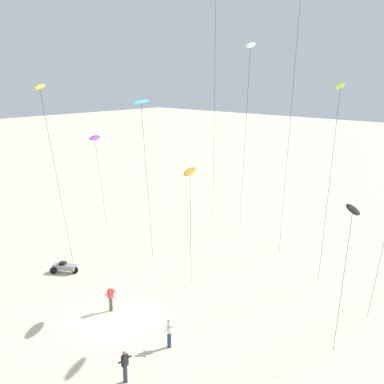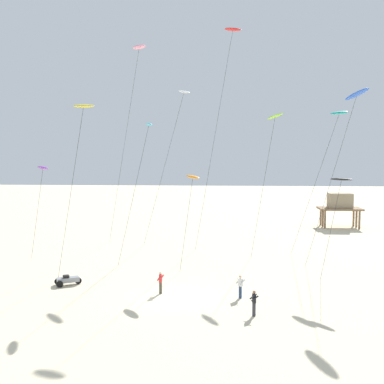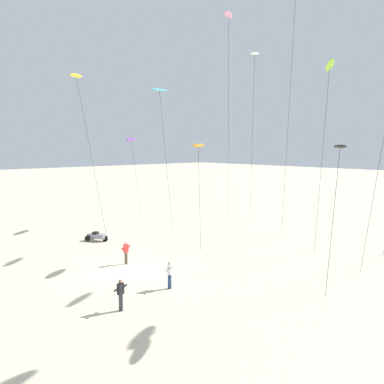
{
  "view_description": "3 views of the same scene",
  "coord_description": "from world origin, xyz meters",
  "px_view_note": "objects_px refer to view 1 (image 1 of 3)",
  "views": [
    {
      "loc": [
        23.56,
        -18.83,
        14.95
      ],
      "look_at": [
        -0.68,
        7.8,
        6.58
      ],
      "focal_mm": 49.72,
      "sensor_mm": 36.0,
      "label": 1
    },
    {
      "loc": [
        3.69,
        -34.15,
        10.29
      ],
      "look_at": [
        0.88,
        5.28,
        7.29
      ],
      "focal_mm": 44.86,
      "sensor_mm": 36.0,
      "label": 2
    },
    {
      "loc": [
        22.17,
        -13.93,
        8.41
      ],
      "look_at": [
        -0.15,
        6.19,
        4.89
      ],
      "focal_mm": 36.22,
      "sensor_mm": 36.0,
      "label": 3
    }
  ],
  "objects_px": {
    "kite_flyer_middle": "(125,366)",
    "beach_buggy": "(64,267)",
    "kite_black": "(353,212)",
    "kite_white": "(250,49)",
    "kite_yellow": "(40,89)",
    "kite_cyan": "(141,106)",
    "kite_purple": "(95,138)",
    "kite_flyer_furthest": "(111,298)",
    "kite_flyer_nearest": "(169,332)",
    "kite_orange": "(190,172)",
    "kite_lime": "(340,92)"
  },
  "relations": [
    {
      "from": "kite_white",
      "to": "kite_flyer_furthest",
      "type": "height_order",
      "value": "kite_white"
    },
    {
      "from": "kite_cyan",
      "to": "kite_purple",
      "type": "bearing_deg",
      "value": 158.62
    },
    {
      "from": "kite_flyer_middle",
      "to": "beach_buggy",
      "type": "height_order",
      "value": "kite_flyer_middle"
    },
    {
      "from": "kite_flyer_nearest",
      "to": "kite_white",
      "type": "bearing_deg",
      "value": 110.76
    },
    {
      "from": "kite_purple",
      "to": "kite_flyer_middle",
      "type": "relative_size",
      "value": 5.63
    },
    {
      "from": "kite_purple",
      "to": "kite_flyer_nearest",
      "type": "xyz_separation_m",
      "value": [
        18.04,
        -9.24,
        -8.22
      ]
    },
    {
      "from": "kite_black",
      "to": "kite_flyer_middle",
      "type": "height_order",
      "value": "kite_black"
    },
    {
      "from": "kite_orange",
      "to": "kite_flyer_nearest",
      "type": "bearing_deg",
      "value": -56.84
    },
    {
      "from": "kite_orange",
      "to": "kite_flyer_furthest",
      "type": "distance_m",
      "value": 9.39
    },
    {
      "from": "kite_flyer_furthest",
      "to": "beach_buggy",
      "type": "xyz_separation_m",
      "value": [
        -7.72,
        1.81,
        -0.46
      ]
    },
    {
      "from": "kite_lime",
      "to": "kite_yellow",
      "type": "distance_m",
      "value": 18.66
    },
    {
      "from": "kite_white",
      "to": "kite_flyer_furthest",
      "type": "distance_m",
      "value": 20.54
    },
    {
      "from": "kite_white",
      "to": "kite_yellow",
      "type": "relative_size",
      "value": 1.21
    },
    {
      "from": "kite_cyan",
      "to": "kite_yellow",
      "type": "height_order",
      "value": "kite_yellow"
    },
    {
      "from": "kite_white",
      "to": "kite_flyer_middle",
      "type": "bearing_deg",
      "value": -71.17
    },
    {
      "from": "kite_lime",
      "to": "kite_flyer_middle",
      "type": "height_order",
      "value": "kite_lime"
    },
    {
      "from": "kite_black",
      "to": "beach_buggy",
      "type": "xyz_separation_m",
      "value": [
        -21.63,
        -1.9,
        -7.89
      ]
    },
    {
      "from": "kite_orange",
      "to": "kite_white",
      "type": "distance_m",
      "value": 11.57
    },
    {
      "from": "kite_orange",
      "to": "kite_flyer_nearest",
      "type": "relative_size",
      "value": 5.22
    },
    {
      "from": "kite_yellow",
      "to": "kite_flyer_furthest",
      "type": "xyz_separation_m",
      "value": [
        5.45,
        0.7,
        -12.8
      ]
    },
    {
      "from": "kite_flyer_nearest",
      "to": "kite_flyer_furthest",
      "type": "relative_size",
      "value": 1.0
    },
    {
      "from": "kite_yellow",
      "to": "kite_black",
      "type": "xyz_separation_m",
      "value": [
        19.37,
        4.41,
        -5.37
      ]
    },
    {
      "from": "kite_purple",
      "to": "kite_flyer_middle",
      "type": "bearing_deg",
      "value": -34.79
    },
    {
      "from": "kite_lime",
      "to": "kite_black",
      "type": "xyz_separation_m",
      "value": [
        4.6,
        -7.0,
        -5.27
      ]
    },
    {
      "from": "kite_white",
      "to": "beach_buggy",
      "type": "height_order",
      "value": "kite_white"
    },
    {
      "from": "kite_lime",
      "to": "kite_purple",
      "type": "distance_m",
      "value": 22.02
    },
    {
      "from": "kite_lime",
      "to": "kite_black",
      "type": "distance_m",
      "value": 9.9
    },
    {
      "from": "kite_purple",
      "to": "kite_black",
      "type": "distance_m",
      "value": 26.5
    },
    {
      "from": "kite_flyer_furthest",
      "to": "kite_white",
      "type": "bearing_deg",
      "value": 87.77
    },
    {
      "from": "kite_purple",
      "to": "kite_flyer_middle",
      "type": "distance_m",
      "value": 24.32
    },
    {
      "from": "kite_flyer_middle",
      "to": "kite_flyer_nearest",
      "type": "bearing_deg",
      "value": 101.32
    },
    {
      "from": "kite_yellow",
      "to": "kite_flyer_furthest",
      "type": "relative_size",
      "value": 8.45
    },
    {
      "from": "kite_cyan",
      "to": "kite_white",
      "type": "bearing_deg",
      "value": 76.98
    },
    {
      "from": "kite_black",
      "to": "kite_flyer_furthest",
      "type": "bearing_deg",
      "value": -165.08
    },
    {
      "from": "kite_lime",
      "to": "kite_purple",
      "type": "relative_size",
      "value": 1.52
    },
    {
      "from": "kite_black",
      "to": "beach_buggy",
      "type": "height_order",
      "value": "kite_black"
    },
    {
      "from": "kite_flyer_furthest",
      "to": "kite_purple",
      "type": "bearing_deg",
      "value": 144.94
    },
    {
      "from": "kite_lime",
      "to": "kite_purple",
      "type": "height_order",
      "value": "kite_lime"
    },
    {
      "from": "kite_orange",
      "to": "kite_yellow",
      "type": "relative_size",
      "value": 0.62
    },
    {
      "from": "kite_purple",
      "to": "kite_cyan",
      "type": "relative_size",
      "value": 0.72
    },
    {
      "from": "kite_white",
      "to": "beach_buggy",
      "type": "bearing_deg",
      "value": -125.27
    },
    {
      "from": "kite_flyer_middle",
      "to": "kite_flyer_furthest",
      "type": "height_order",
      "value": "same"
    },
    {
      "from": "kite_purple",
      "to": "beach_buggy",
      "type": "height_order",
      "value": "kite_purple"
    },
    {
      "from": "kite_yellow",
      "to": "kite_black",
      "type": "distance_m",
      "value": 20.58
    },
    {
      "from": "kite_white",
      "to": "beach_buggy",
      "type": "distance_m",
      "value": 21.42
    },
    {
      "from": "kite_flyer_nearest",
      "to": "kite_flyer_middle",
      "type": "xyz_separation_m",
      "value": [
        0.77,
        -3.83,
        0.0
      ]
    },
    {
      "from": "kite_purple",
      "to": "kite_white",
      "type": "distance_m",
      "value": 15.42
    },
    {
      "from": "kite_cyan",
      "to": "kite_flyer_middle",
      "type": "bearing_deg",
      "value": -47.28
    },
    {
      "from": "kite_orange",
      "to": "kite_white",
      "type": "xyz_separation_m",
      "value": [
        -1.52,
        8.27,
        7.95
      ]
    },
    {
      "from": "kite_lime",
      "to": "kite_flyer_nearest",
      "type": "bearing_deg",
      "value": -106.63
    }
  ]
}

